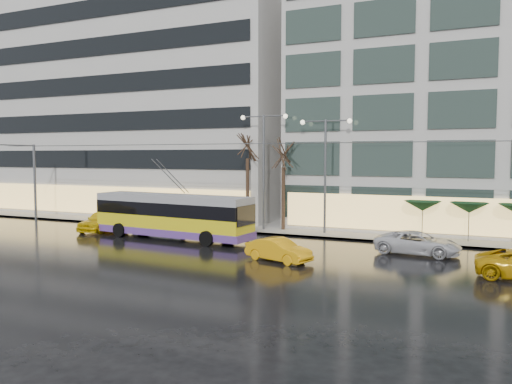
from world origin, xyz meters
The scene contains 20 objects.
ground centered at (0.00, 0.00, 0.00)m, with size 140.00×140.00×0.00m, color black.
sidewalk centered at (2.00, 14.00, 0.07)m, with size 80.00×10.00×0.15m, color gray.
kerb centered at (2.00, 9.05, 0.07)m, with size 80.00×0.10×0.15m, color slate.
building_left centered at (-16.00, 19.00, 11.15)m, with size 34.00×14.00×22.00m, color #B0ADA9.
building_right centered at (19.00, 19.00, 12.65)m, with size 32.00×14.00×25.00m, color #B0ADA9.
trolleybus centered at (-2.56, 4.66, 1.55)m, with size 12.56×5.35×5.74m.
catenary centered at (1.00, 7.94, 4.25)m, with size 42.24×5.12×7.00m.
bus_shelter centered at (-8.38, 10.69, 1.96)m, with size 4.20×1.60×2.51m.
street_lamp_near centered at (2.00, 10.80, 5.99)m, with size 3.96×0.36×9.03m.
street_lamp_far centered at (7.00, 10.80, 5.71)m, with size 3.96×0.36×8.53m.
tree_a centered at (0.50, 11.00, 7.09)m, with size 3.20×3.20×8.40m.
tree_b centered at (3.50, 11.20, 6.40)m, with size 3.20×3.20×7.70m.
parasol_a centered at (14.00, 11.00, 2.45)m, with size 2.50×2.50×2.65m.
parasol_b centered at (17.00, 11.00, 2.45)m, with size 2.50×2.50×2.65m.
taxi_a centered at (-9.72, 5.68, 0.83)m, with size 1.95×4.85×1.65m, color yellow.
taxi_b centered at (7.21, 0.51, 0.65)m, with size 1.38×3.95×1.30m, color #FFAB0D.
sedan_silver centered at (14.23, 5.70, 0.70)m, with size 2.32×5.03×1.40m, color silver.
pedestrian_a centered at (-5.30, 10.40, 1.57)m, with size 1.20×1.22×2.19m.
pedestrian_b centered at (-3.96, 11.23, 0.95)m, with size 0.98×0.92×1.61m.
pedestrian_c centered at (-9.53, 10.43, 1.26)m, with size 1.16×0.99×2.11m.
Camera 1 is at (17.18, -25.53, 5.95)m, focal length 35.00 mm.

